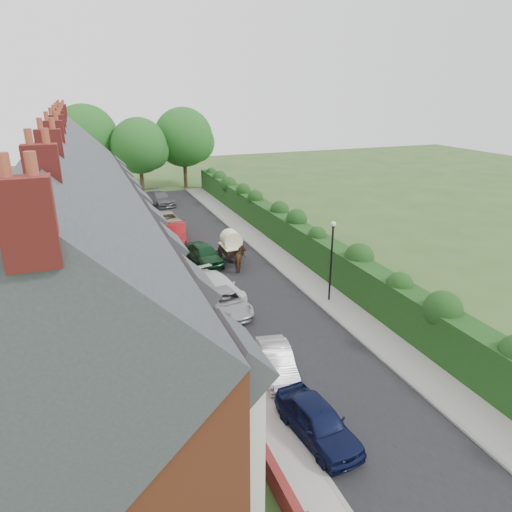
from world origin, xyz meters
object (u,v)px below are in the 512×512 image
at_px(car_navy, 318,421).
at_px(car_beige, 167,220).
at_px(car_green, 204,254).
at_px(car_red, 176,233).
at_px(car_grey, 160,198).
at_px(horse_cart, 231,244).
at_px(car_silver_a, 277,361).
at_px(lamppost, 332,251).
at_px(car_silver_b, 226,302).
at_px(car_white, 217,287).
at_px(horse, 241,259).

xyz_separation_m(car_navy, car_beige, (-0.05, 30.00, -0.03)).
height_order(car_green, car_red, car_red).
distance_m(car_grey, horse_cart, 20.12).
bearing_deg(car_red, car_green, -70.71).
bearing_deg(car_silver_a, car_grey, 99.95).
bearing_deg(car_grey, car_navy, -105.00).
height_order(lamppost, car_silver_a, lamppost).
height_order(car_red, horse_cart, horse_cart).
relative_size(car_navy, car_silver_b, 0.92).
distance_m(car_silver_a, car_white, 8.89).
height_order(car_white, car_red, car_red).
height_order(car_silver_b, horse, horse).
bearing_deg(car_grey, car_silver_a, -104.82).
bearing_deg(car_white, car_green, 68.73).
height_order(car_navy, car_silver_a, car_navy).
xyz_separation_m(lamppost, car_silver_a, (-6.10, -5.88, -2.65)).
bearing_deg(car_green, horse_cart, -13.39).
height_order(car_beige, horse_cart, horse_cart).
height_order(lamppost, car_grey, lamppost).
relative_size(car_red, horse, 2.40).
bearing_deg(car_white, car_silver_b, -105.95).
bearing_deg(car_green, car_silver_b, -103.46).
xyz_separation_m(car_silver_a, car_green, (0.57, 15.10, 0.12)).
xyz_separation_m(car_green, horse, (2.09, -2.37, 0.08)).
xyz_separation_m(car_navy, car_silver_a, (0.21, 4.32, -0.08)).
distance_m(car_navy, car_silver_b, 11.20).
height_order(car_navy, car_grey, car_grey).
relative_size(car_navy, car_green, 0.95).
height_order(car_navy, car_red, car_red).
height_order(car_red, horse, horse).
bearing_deg(car_beige, car_silver_b, -95.65).
bearing_deg(car_beige, horse, -82.80).
distance_m(car_white, horse, 4.81).
relative_size(car_silver_b, horse_cart, 1.37).
distance_m(car_green, horse, 3.16).
height_order(lamppost, horse, lamppost).
height_order(car_silver_a, car_red, car_red).
height_order(car_silver_a, car_silver_b, car_silver_a).
relative_size(car_silver_a, car_beige, 0.79).
relative_size(car_white, horse, 2.48).
bearing_deg(horse, car_green, -29.65).
relative_size(car_green, horse_cart, 1.33).
xyz_separation_m(lamppost, car_silver_b, (-6.40, 1.00, -2.66)).
relative_size(car_green, car_beige, 0.90).
distance_m(car_silver_a, horse, 13.01).
height_order(lamppost, car_white, lamppost).
bearing_deg(car_silver_a, car_white, 102.56).
relative_size(car_white, horse_cart, 1.47).
bearing_deg(lamppost, car_green, 120.93).
height_order(car_silver_a, horse, horse).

